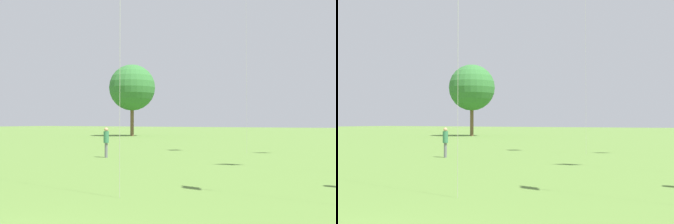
# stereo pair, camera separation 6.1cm
# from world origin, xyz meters

# --- Properties ---
(person_standing_2) EXTENTS (0.46, 0.46, 1.84)m
(person_standing_2) POSITION_xyz_m (-9.33, 15.98, 1.12)
(person_standing_2) COLOR slate
(person_standing_2) RESTS_ON ground
(distant_tree_1) EXTENTS (7.14, 7.14, 11.09)m
(distant_tree_1) POSITION_xyz_m (-27.94, 47.55, 7.50)
(distant_tree_1) COLOR brown
(distant_tree_1) RESTS_ON ground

